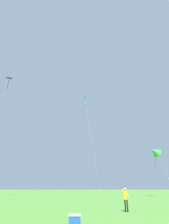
{
  "coord_description": "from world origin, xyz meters",
  "views": [
    {
      "loc": [
        -2.84,
        -4.7,
        1.62
      ],
      "look_at": [
        -2.61,
        29.14,
        16.57
      ],
      "focal_mm": 27.63,
      "sensor_mm": 36.0,
      "label": 1
    }
  ],
  "objects_px": {
    "kite_black_large": "(8,83)",
    "kite_teal_box": "(85,98)",
    "picnic_cooler": "(75,219)",
    "kite_green_small": "(155,151)",
    "person_far_back": "(126,197)"
  },
  "relations": [
    {
      "from": "kite_teal_box",
      "to": "picnic_cooler",
      "type": "relative_size",
      "value": 46.12
    },
    {
      "from": "kite_green_small",
      "to": "person_far_back",
      "type": "bearing_deg",
      "value": -118.0
    },
    {
      "from": "person_far_back",
      "to": "picnic_cooler",
      "type": "xyz_separation_m",
      "value": [
        -3.63,
        -4.83,
        -0.76
      ]
    },
    {
      "from": "kite_green_small",
      "to": "person_far_back",
      "type": "xyz_separation_m",
      "value": [
        -12.52,
        -23.55,
        -8.01
      ]
    },
    {
      "from": "kite_teal_box",
      "to": "person_far_back",
      "type": "height_order",
      "value": "kite_teal_box"
    },
    {
      "from": "kite_green_small",
      "to": "picnic_cooler",
      "type": "bearing_deg",
      "value": -119.63
    },
    {
      "from": "person_far_back",
      "to": "picnic_cooler",
      "type": "bearing_deg",
      "value": -126.87
    },
    {
      "from": "person_far_back",
      "to": "kite_green_small",
      "type": "bearing_deg",
      "value": 62.0
    },
    {
      "from": "kite_black_large",
      "to": "picnic_cooler",
      "type": "relative_size",
      "value": 44.84
    },
    {
      "from": "kite_black_large",
      "to": "kite_teal_box",
      "type": "height_order",
      "value": "kite_teal_box"
    },
    {
      "from": "kite_green_small",
      "to": "kite_teal_box",
      "type": "bearing_deg",
      "value": 152.15
    },
    {
      "from": "kite_black_large",
      "to": "kite_green_small",
      "type": "height_order",
      "value": "kite_black_large"
    },
    {
      "from": "kite_green_small",
      "to": "person_far_back",
      "type": "height_order",
      "value": "kite_green_small"
    },
    {
      "from": "kite_black_large",
      "to": "kite_teal_box",
      "type": "bearing_deg",
      "value": 30.74
    },
    {
      "from": "kite_green_small",
      "to": "picnic_cooler",
      "type": "xyz_separation_m",
      "value": [
        -16.14,
        -28.38,
        -8.77
      ]
    }
  ]
}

